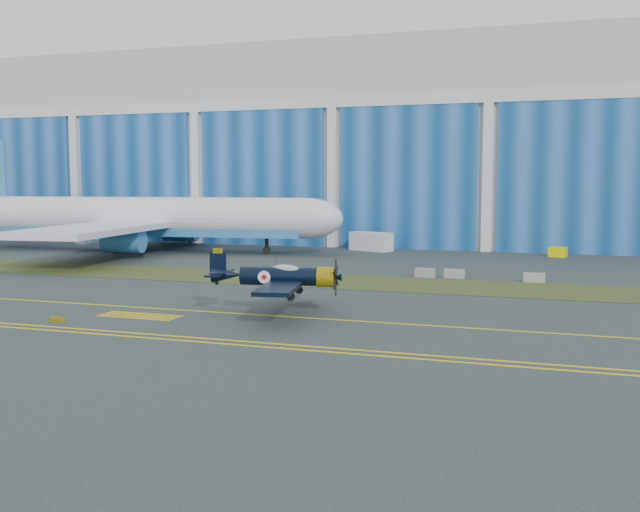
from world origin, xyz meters
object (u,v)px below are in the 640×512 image
(shipping_container, at_px, (371,242))
(tug, at_px, (558,252))
(warbird, at_px, (280,276))
(jetliner, at_px, (147,174))

(shipping_container, xyz_separation_m, tug, (24.54, -0.47, -0.65))
(warbird, distance_m, shipping_container, 50.08)
(warbird, distance_m, jetliner, 52.64)
(jetliner, bearing_deg, warbird, -55.05)
(warbird, distance_m, tug, 52.46)
(warbird, relative_size, shipping_container, 2.52)
(shipping_container, height_order, tug, shipping_container)
(tug, bearing_deg, warbird, -99.51)
(warbird, height_order, tug, warbird)
(jetliner, relative_size, shipping_container, 11.27)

